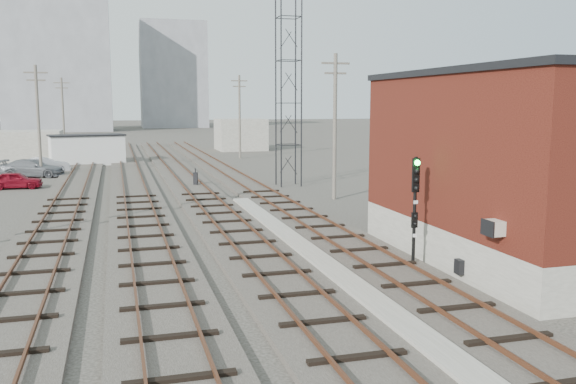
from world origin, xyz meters
name	(u,v)px	position (x,y,z in m)	size (l,w,h in m)	color
ground	(179,158)	(0.00, 60.00, 0.00)	(320.00, 320.00, 0.00)	#282621
track_right	(238,179)	(2.50, 39.00, 0.11)	(3.20, 90.00, 0.39)	#332D28
track_mid_right	(186,181)	(-1.50, 39.00, 0.11)	(3.20, 90.00, 0.39)	#332D28
track_mid_left	(133,183)	(-5.50, 39.00, 0.11)	(3.20, 90.00, 0.39)	#332D28
track_left	(76,184)	(-9.50, 39.00, 0.11)	(3.20, 90.00, 0.39)	#332D28
platform_curb	(313,257)	(0.50, 14.00, 0.13)	(0.90, 28.00, 0.26)	gray
brick_building	(507,166)	(7.50, 12.00, 3.63)	(6.54, 12.20, 7.22)	gray
lattice_tower	(288,82)	(5.50, 35.00, 7.50)	(1.60, 1.60, 15.00)	black
utility_pole_left_b	(38,118)	(-12.50, 45.00, 4.80)	(1.80, 0.24, 9.00)	#595147
utility_pole_left_c	(63,113)	(-12.50, 70.00, 4.80)	(1.80, 0.24, 9.00)	#595147
utility_pole_right_a	(335,123)	(6.50, 28.00, 4.80)	(1.80, 0.24, 9.00)	#595147
utility_pole_right_b	(240,114)	(6.50, 58.00, 4.80)	(1.80, 0.24, 9.00)	#595147
apartment_left	(58,61)	(-18.00, 135.00, 15.00)	(22.00, 14.00, 30.00)	gray
apartment_right	(173,75)	(8.00, 150.00, 13.00)	(16.00, 12.00, 26.00)	gray
shed_left	(21,146)	(-16.00, 60.00, 1.60)	(8.00, 5.00, 3.20)	gray
shed_right	(241,135)	(9.00, 70.00, 2.00)	(6.00, 6.00, 4.00)	gray
signal_mast	(415,203)	(3.70, 11.93, 2.41)	(0.40, 0.41, 4.08)	gray
switch_stand	(196,179)	(-1.19, 35.86, 0.60)	(0.37, 0.37, 1.28)	black
site_trailer	(87,150)	(-9.32, 55.06, 1.50)	(7.54, 4.37, 2.98)	silver
car_red	(16,180)	(-13.51, 38.58, 0.61)	(1.44, 3.57, 1.22)	maroon
car_silver	(45,165)	(-12.58, 48.47, 0.69)	(1.46, 4.17, 1.38)	#A9ABB1
car_grey	(33,168)	(-13.25, 45.80, 0.72)	(2.03, 4.99, 1.45)	slate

